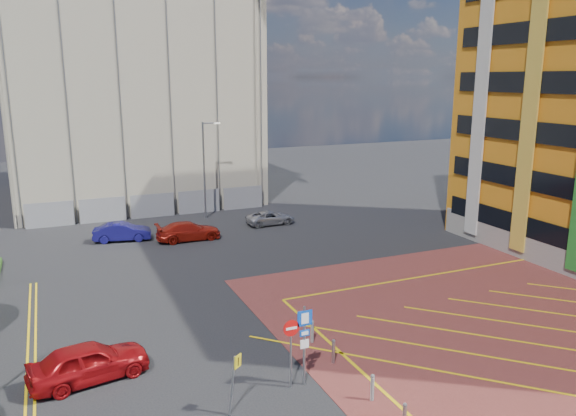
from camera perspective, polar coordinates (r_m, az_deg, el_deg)
ground at (r=21.64m, az=1.55°, el=-18.97°), size 140.00×140.00×0.00m
lamp_back at (r=46.70m, az=-8.43°, el=4.20°), size 1.53×0.16×8.00m
sign_cluster at (r=21.58m, az=1.18°, el=-13.12°), size 1.17×0.12×3.20m
warning_sign at (r=20.27m, az=-5.49°, el=-16.71°), size 0.58×0.38×2.25m
bollard_row at (r=21.13m, az=9.56°, el=-18.54°), size 0.14×11.14×0.90m
construction_building at (r=57.13m, az=-15.94°, el=12.15°), size 21.20×19.20×22.00m
construction_fence at (r=48.57m, az=-12.43°, el=0.34°), size 21.60×0.06×2.00m
car_red_left at (r=23.78m, az=-19.57°, el=-14.50°), size 4.78×2.60×1.54m
car_blue_back at (r=42.09m, az=-16.49°, el=-2.33°), size 4.22×2.13×1.33m
car_red_back at (r=41.19m, az=-10.07°, el=-2.31°), size 4.63×1.89×1.34m
car_silver_back at (r=44.90m, az=-1.80°, el=-0.99°), size 3.93×1.85×1.09m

